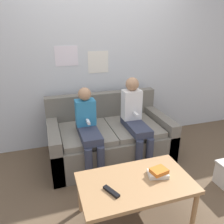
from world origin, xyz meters
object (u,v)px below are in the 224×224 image
Objects in this scene: couch at (109,138)px; person_left at (88,128)px; coffee_table at (136,185)px; tv_remote at (111,191)px; person_right at (135,118)px.

couch is 0.50m from person_left.
coffee_table is 0.96m from person_left.
coffee_table is 0.97× the size of person_left.
tv_remote is at bearing -164.63° from coffee_table.
person_left is 6.09× the size of tv_remote.
couch is 9.43× the size of tv_remote.
coffee_table is 1.03m from person_right.
person_right reaches higher than coffee_table.
person_right is (0.29, -0.21, 0.35)m from couch.
couch is 1.55× the size of person_left.
couch is 1.14m from coffee_table.
couch reaches higher than tv_remote.
person_right reaches higher than tv_remote.
person_left is at bearing 104.15° from coffee_table.
coffee_table is at bearing -75.85° from person_left.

